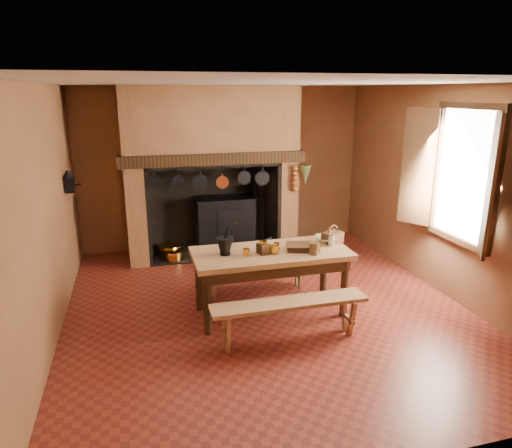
{
  "coord_description": "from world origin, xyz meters",
  "views": [
    {
      "loc": [
        -1.52,
        -5.18,
        2.7
      ],
      "look_at": [
        -0.06,
        0.3,
        1.05
      ],
      "focal_mm": 32.0,
      "sensor_mm": 36.0,
      "label": 1
    }
  ],
  "objects_px": {
    "iron_range": "(225,222)",
    "work_table": "(271,261)",
    "wicker_basket": "(333,237)",
    "bench_front": "(289,311)",
    "mixing_bowl": "(327,239)",
    "coffee_grinder": "(264,248)"
  },
  "relations": [
    {
      "from": "coffee_grinder",
      "to": "iron_range",
      "type": "bearing_deg",
      "value": 69.7
    },
    {
      "from": "iron_range",
      "to": "bench_front",
      "type": "relative_size",
      "value": 0.91
    },
    {
      "from": "work_table",
      "to": "mixing_bowl",
      "type": "xyz_separation_m",
      "value": [
        0.8,
        0.15,
        0.17
      ]
    },
    {
      "from": "iron_range",
      "to": "mixing_bowl",
      "type": "bearing_deg",
      "value": -70.66
    },
    {
      "from": "bench_front",
      "to": "iron_range",
      "type": "bearing_deg",
      "value": 91.01
    },
    {
      "from": "iron_range",
      "to": "wicker_basket",
      "type": "bearing_deg",
      "value": -69.77
    },
    {
      "from": "mixing_bowl",
      "to": "wicker_basket",
      "type": "bearing_deg",
      "value": -34.01
    },
    {
      "from": "work_table",
      "to": "bench_front",
      "type": "height_order",
      "value": "work_table"
    },
    {
      "from": "wicker_basket",
      "to": "mixing_bowl",
      "type": "bearing_deg",
      "value": 122.13
    },
    {
      "from": "iron_range",
      "to": "coffee_grinder",
      "type": "xyz_separation_m",
      "value": [
        -0.06,
        -2.66,
        0.42
      ]
    },
    {
      "from": "iron_range",
      "to": "mixing_bowl",
      "type": "relative_size",
      "value": 5.26
    },
    {
      "from": "bench_front",
      "to": "work_table",
      "type": "bearing_deg",
      "value": 90.0
    },
    {
      "from": "coffee_grinder",
      "to": "mixing_bowl",
      "type": "height_order",
      "value": "coffee_grinder"
    },
    {
      "from": "bench_front",
      "to": "mixing_bowl",
      "type": "relative_size",
      "value": 5.77
    },
    {
      "from": "work_table",
      "to": "wicker_basket",
      "type": "distance_m",
      "value": 0.89
    },
    {
      "from": "iron_range",
      "to": "work_table",
      "type": "bearing_deg",
      "value": -88.72
    },
    {
      "from": "work_table",
      "to": "mixing_bowl",
      "type": "height_order",
      "value": "mixing_bowl"
    },
    {
      "from": "work_table",
      "to": "bench_front",
      "type": "xyz_separation_m",
      "value": [
        -0.0,
        -0.72,
        -0.33
      ]
    },
    {
      "from": "bench_front",
      "to": "coffee_grinder",
      "type": "xyz_separation_m",
      "value": [
        -0.12,
        0.65,
        0.54
      ]
    },
    {
      "from": "iron_range",
      "to": "bench_front",
      "type": "bearing_deg",
      "value": -88.99
    },
    {
      "from": "work_table",
      "to": "bench_front",
      "type": "bearing_deg",
      "value": -90.0
    },
    {
      "from": "work_table",
      "to": "mixing_bowl",
      "type": "bearing_deg",
      "value": 10.33
    }
  ]
}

